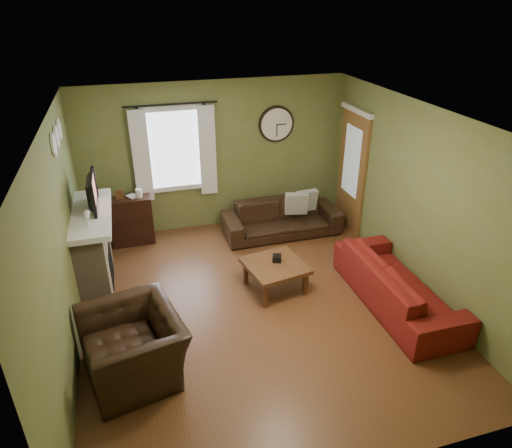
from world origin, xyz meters
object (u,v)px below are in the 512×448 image
object	(u,v)px
bookshelf	(131,221)
sofa_red	(397,284)
coffee_table	(275,276)
armchair	(133,346)
sofa_brown	(281,218)

from	to	relation	value
bookshelf	sofa_red	distance (m)	4.37
coffee_table	armchair	bearing A→B (deg)	-151.36
bookshelf	coffee_table	size ratio (longest dim) A/B	1.06
bookshelf	sofa_red	xyz separation A→B (m)	(3.39, -2.76, -0.10)
bookshelf	armchair	xyz separation A→B (m)	(-0.12, -3.07, -0.04)
bookshelf	armchair	bearing A→B (deg)	-92.27
sofa_brown	armchair	bearing A→B (deg)	-134.72
armchair	coffee_table	world-z (taller)	armchair
sofa_red	coffee_table	world-z (taller)	sofa_red
bookshelf	sofa_brown	distance (m)	2.57
sofa_red	armchair	distance (m)	3.52
bookshelf	coffee_table	xyz separation A→B (m)	(1.90, -1.97, -0.21)
sofa_red	armchair	size ratio (longest dim) A/B	1.92
bookshelf	sofa_brown	world-z (taller)	bookshelf
bookshelf	sofa_red	world-z (taller)	bookshelf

